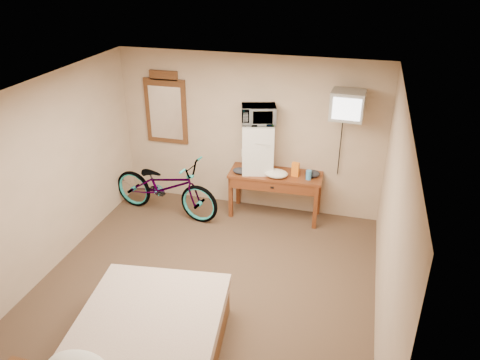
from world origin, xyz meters
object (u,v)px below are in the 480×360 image
(desk, at_px, (275,181))
(mini_fridge, at_px, (258,147))
(wall_mirror, at_px, (166,109))
(microwave, at_px, (259,115))
(crt_television, at_px, (348,105))
(bed, at_px, (143,350))
(blue_cup, at_px, (309,175))
(bicycle, at_px, (165,186))

(desk, xyz_separation_m, mini_fridge, (-0.30, 0.06, 0.50))
(wall_mirror, bearing_deg, microwave, -7.58)
(microwave, relative_size, crt_television, 0.87)
(bed, bearing_deg, wall_mirror, 108.60)
(bed, bearing_deg, blue_cup, 70.80)
(blue_cup, xyz_separation_m, crt_television, (0.46, 0.07, 1.10))
(blue_cup, xyz_separation_m, bed, (-1.16, -3.33, -0.53))
(desk, height_order, microwave, microwave)
(microwave, distance_m, wall_mirror, 1.60)
(bicycle, bearing_deg, desk, -69.37)
(crt_television, xyz_separation_m, bicycle, (-2.67, -0.37, -1.43))
(desk, relative_size, wall_mirror, 1.22)
(mini_fridge, distance_m, bed, 3.56)
(mini_fridge, bearing_deg, bed, -95.81)
(crt_television, relative_size, bed, 0.28)
(mini_fridge, relative_size, bed, 0.37)
(mini_fridge, bearing_deg, bicycle, -163.52)
(crt_television, height_order, bicycle, crt_television)
(crt_television, distance_m, bicycle, 3.06)
(microwave, bearing_deg, mini_fridge, -139.81)
(microwave, bearing_deg, bed, -111.93)
(desk, bearing_deg, bicycle, -168.33)
(blue_cup, bearing_deg, bicycle, -172.12)
(desk, height_order, blue_cup, blue_cup)
(mini_fridge, distance_m, blue_cup, 0.88)
(blue_cup, bearing_deg, bed, -109.20)
(bicycle, bearing_deg, wall_mirror, 24.72)
(desk, relative_size, blue_cup, 10.05)
(wall_mirror, bearing_deg, mini_fridge, -7.58)
(crt_television, xyz_separation_m, wall_mirror, (-2.85, 0.25, -0.37))
(desk, bearing_deg, mini_fridge, 167.77)
(desk, bearing_deg, microwave, 167.73)
(wall_mirror, xyz_separation_m, bed, (1.23, -3.65, -1.26))
(microwave, xyz_separation_m, blue_cup, (0.81, -0.11, -0.84))
(crt_television, distance_m, bed, 4.10)
(blue_cup, relative_size, bed, 0.07)
(microwave, height_order, bed, microwave)
(mini_fridge, distance_m, bicycle, 1.60)
(microwave, distance_m, crt_television, 1.30)
(wall_mirror, bearing_deg, desk, -8.32)
(wall_mirror, bearing_deg, bicycle, -74.24)
(microwave, xyz_separation_m, crt_television, (1.27, -0.04, 0.26))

